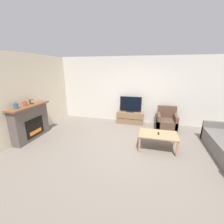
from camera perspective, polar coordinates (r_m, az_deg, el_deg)
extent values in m
plane|color=slate|center=(4.55, 7.00, -13.27)|extent=(24.00, 24.00, 0.00)
cube|color=beige|center=(6.31, 10.33, 8.05)|extent=(12.00, 0.06, 2.70)
cube|color=beige|center=(5.60, -29.73, 5.07)|extent=(0.06, 12.00, 2.70)
cube|color=#564C47|center=(5.53, -28.63, -3.63)|extent=(0.30, 1.33, 1.08)
cube|color=black|center=(5.47, -27.26, -5.09)|extent=(0.01, 0.73, 0.59)
cube|color=orange|center=(5.52, -27.02, -6.67)|extent=(0.01, 0.51, 0.12)
cube|color=brown|center=(5.36, -29.22, 2.04)|extent=(0.42, 1.45, 0.05)
cylinder|color=#385670|center=(5.05, -32.79, 1.94)|extent=(0.13, 0.13, 0.16)
sphere|color=#385670|center=(5.03, -32.95, 2.93)|extent=(0.07, 0.07, 0.07)
cylinder|color=#994C3D|center=(5.27, -30.24, 2.75)|extent=(0.13, 0.13, 0.14)
sphere|color=#994C3D|center=(5.25, -30.37, 3.61)|extent=(0.07, 0.07, 0.07)
cube|color=brown|center=(5.45, -28.42, 3.44)|extent=(0.07, 0.11, 0.15)
cylinder|color=white|center=(5.42, -28.14, 3.55)|extent=(0.00, 0.08, 0.08)
cube|color=brown|center=(6.32, 6.93, -2.09)|extent=(1.09, 0.42, 0.49)
cube|color=black|center=(6.12, 6.65, -2.71)|extent=(1.07, 0.01, 0.01)
cube|color=black|center=(6.24, 7.01, 0.23)|extent=(0.31, 0.18, 0.04)
cube|color=black|center=(6.16, 7.12, 3.08)|extent=(0.87, 0.03, 0.60)
cube|color=black|center=(6.15, 7.10, 3.05)|extent=(0.80, 0.01, 0.54)
cube|color=brown|center=(6.00, 19.99, -4.52)|extent=(0.70, 0.76, 0.40)
cube|color=brown|center=(6.16, 20.15, 0.20)|extent=(0.70, 0.14, 0.45)
cube|color=brown|center=(5.94, 17.21, -3.41)|extent=(0.10, 0.76, 0.60)
cube|color=brown|center=(6.01, 22.93, -3.79)|extent=(0.10, 0.76, 0.60)
cube|color=#A37F56|center=(4.44, 17.20, -8.13)|extent=(1.05, 0.66, 0.03)
cube|color=#A37F56|center=(4.28, 10.44, -12.12)|extent=(0.05, 0.05, 0.44)
cube|color=#A37F56|center=(4.35, 23.61, -12.88)|extent=(0.05, 0.05, 0.44)
cube|color=#A37F56|center=(4.79, 11.00, -8.88)|extent=(0.05, 0.05, 0.44)
cube|color=#A37F56|center=(4.85, 22.64, -9.61)|extent=(0.05, 0.05, 0.44)
cube|color=black|center=(4.44, 17.28, -7.79)|extent=(0.04, 0.15, 0.02)
cube|color=#66605B|center=(5.88, 35.24, -5.91)|extent=(0.89, 0.11, 0.63)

